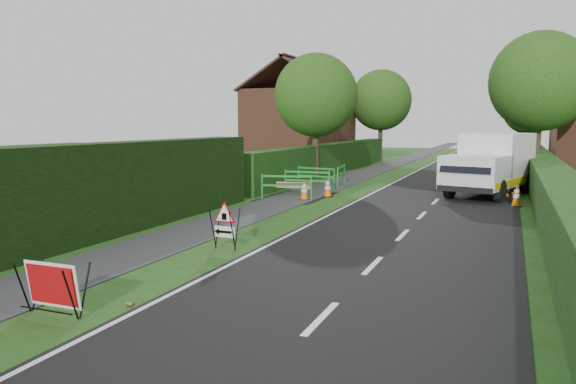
% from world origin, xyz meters
% --- Properties ---
extents(ground, '(120.00, 120.00, 0.00)m').
position_xyz_m(ground, '(0.00, 0.00, 0.00)').
color(ground, '#254513').
rests_on(ground, ground).
extents(road_surface, '(6.00, 90.00, 0.02)m').
position_xyz_m(road_surface, '(2.50, 35.00, 0.00)').
color(road_surface, black).
rests_on(road_surface, ground).
extents(footpath, '(2.00, 90.00, 0.02)m').
position_xyz_m(footpath, '(-3.00, 35.00, 0.01)').
color(footpath, '#2D2D30').
rests_on(footpath, ground).
extents(hedge_west_near, '(1.10, 18.00, 2.50)m').
position_xyz_m(hedge_west_near, '(-5.00, 0.00, 0.00)').
color(hedge_west_near, black).
rests_on(hedge_west_near, ground).
extents(hedge_west_far, '(1.00, 24.00, 1.80)m').
position_xyz_m(hedge_west_far, '(-5.00, 22.00, 0.00)').
color(hedge_west_far, '#14380F').
rests_on(hedge_west_far, ground).
extents(hedge_east, '(1.20, 50.00, 1.50)m').
position_xyz_m(hedge_east, '(6.50, 16.00, 0.00)').
color(hedge_east, '#14380F').
rests_on(hedge_east, ground).
extents(house_west, '(7.50, 7.40, 7.88)m').
position_xyz_m(house_west, '(-10.00, 30.00, 2.90)').
color(house_west, brown).
rests_on(house_west, ground).
extents(tree_nw, '(4.40, 4.40, 6.70)m').
position_xyz_m(tree_nw, '(-4.60, 18.00, 4.48)').
color(tree_nw, '#2D2116').
rests_on(tree_nw, ground).
extents(tree_ne, '(5.20, 5.20, 7.79)m').
position_xyz_m(tree_ne, '(6.40, 22.00, 5.17)').
color(tree_ne, '#2D2116').
rests_on(tree_ne, ground).
extents(tree_fw, '(4.80, 4.80, 7.24)m').
position_xyz_m(tree_fw, '(-4.60, 34.00, 4.83)').
color(tree_fw, '#2D2116').
rests_on(tree_fw, ground).
extents(tree_fe, '(4.20, 4.20, 6.33)m').
position_xyz_m(tree_fe, '(6.40, 38.00, 4.22)').
color(tree_fe, '#2D2116').
rests_on(tree_fe, ground).
extents(red_rect_sign, '(1.03, 0.62, 0.86)m').
position_xyz_m(red_rect_sign, '(-1.45, -3.92, 0.49)').
color(red_rect_sign, black).
rests_on(red_rect_sign, ground).
extents(triangle_sign, '(0.70, 0.70, 0.99)m').
position_xyz_m(triangle_sign, '(-1.18, 1.20, 0.69)').
color(triangle_sign, black).
rests_on(triangle_sign, ground).
extents(works_van, '(3.66, 6.06, 2.59)m').
position_xyz_m(works_van, '(4.38, 14.46, 1.37)').
color(works_van, silver).
rests_on(works_van, ground).
extents(traffic_cone_0, '(0.38, 0.38, 0.79)m').
position_xyz_m(traffic_cone_0, '(5.38, 11.45, 0.39)').
color(traffic_cone_0, black).
rests_on(traffic_cone_0, ground).
extents(traffic_cone_1, '(0.38, 0.38, 0.79)m').
position_xyz_m(traffic_cone_1, '(4.97, 14.18, 0.39)').
color(traffic_cone_1, black).
rests_on(traffic_cone_1, ground).
extents(traffic_cone_2, '(0.38, 0.38, 0.79)m').
position_xyz_m(traffic_cone_2, '(5.28, 15.22, 0.39)').
color(traffic_cone_2, black).
rests_on(traffic_cone_2, ground).
extents(traffic_cone_3, '(0.38, 0.38, 0.79)m').
position_xyz_m(traffic_cone_3, '(-2.41, 10.24, 0.39)').
color(traffic_cone_3, black).
rests_on(traffic_cone_3, ground).
extents(traffic_cone_4, '(0.38, 0.38, 0.79)m').
position_xyz_m(traffic_cone_4, '(-1.83, 11.44, 0.39)').
color(traffic_cone_4, black).
rests_on(traffic_cone_4, ground).
extents(ped_barrier_0, '(2.09, 0.74, 1.00)m').
position_xyz_m(ped_barrier_0, '(-3.13, 10.15, 0.63)').
color(ped_barrier_0, '#198A28').
rests_on(ped_barrier_0, ground).
extents(ped_barrier_1, '(2.07, 0.41, 1.00)m').
position_xyz_m(ped_barrier_1, '(-3.03, 12.29, 0.63)').
color(ped_barrier_1, '#198A28').
rests_on(ped_barrier_1, ground).
extents(ped_barrier_2, '(2.08, 0.85, 1.00)m').
position_xyz_m(ped_barrier_2, '(-3.31, 14.32, 0.63)').
color(ped_barrier_2, '#198A28').
rests_on(ped_barrier_2, ground).
extents(ped_barrier_3, '(0.60, 2.09, 1.00)m').
position_xyz_m(ped_barrier_3, '(-2.46, 15.59, 0.63)').
color(ped_barrier_3, '#198A28').
rests_on(ped_barrier_3, ground).
extents(redwhite_plank, '(1.50, 0.16, 0.25)m').
position_xyz_m(redwhite_plank, '(-3.28, 11.28, 0.00)').
color(redwhite_plank, red).
rests_on(redwhite_plank, ground).
extents(litter_can, '(0.12, 0.07, 0.07)m').
position_xyz_m(litter_can, '(-0.64, -3.08, 0.00)').
color(litter_can, '#BF7F4C').
rests_on(litter_can, ground).
extents(hatchback_car, '(2.61, 3.59, 1.14)m').
position_xyz_m(hatchback_car, '(2.45, 25.22, 0.57)').
color(hatchback_car, silver).
rests_on(hatchback_car, ground).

